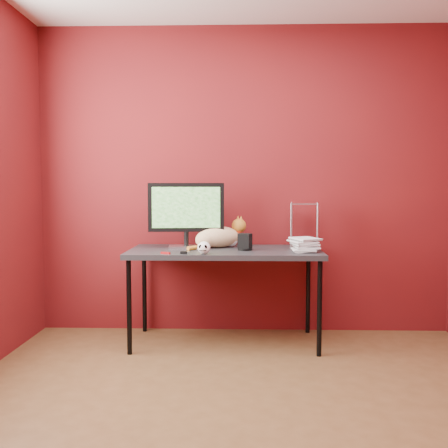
{
  "coord_description": "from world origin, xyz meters",
  "views": [
    {
      "loc": [
        -0.04,
        -2.53,
        1.23
      ],
      "look_at": [
        -0.15,
        1.15,
        0.97
      ],
      "focal_mm": 40.0,
      "sensor_mm": 36.0,
      "label": 1
    }
  ],
  "objects_px": {
    "monitor": "(186,212)",
    "skull_mug": "(204,248)",
    "desk": "(225,256)",
    "cat": "(219,237)",
    "book_stack": "(294,175)",
    "speaker": "(245,242)"
  },
  "relations": [
    {
      "from": "monitor",
      "to": "skull_mug",
      "type": "bearing_deg",
      "value": -70.76
    },
    {
      "from": "desk",
      "to": "skull_mug",
      "type": "bearing_deg",
      "value": -116.64
    },
    {
      "from": "cat",
      "to": "book_stack",
      "type": "bearing_deg",
      "value": -45.34
    },
    {
      "from": "monitor",
      "to": "desk",
      "type": "bearing_deg",
      "value": -16.93
    },
    {
      "from": "skull_mug",
      "to": "speaker",
      "type": "distance_m",
      "value": 0.39
    },
    {
      "from": "monitor",
      "to": "skull_mug",
      "type": "height_order",
      "value": "monitor"
    },
    {
      "from": "cat",
      "to": "desk",
      "type": "bearing_deg",
      "value": -91.5
    },
    {
      "from": "monitor",
      "to": "cat",
      "type": "bearing_deg",
      "value": 7.92
    },
    {
      "from": "speaker",
      "to": "monitor",
      "type": "bearing_deg",
      "value": -172.18
    },
    {
      "from": "skull_mug",
      "to": "cat",
      "type": "bearing_deg",
      "value": 84.96
    },
    {
      "from": "desk",
      "to": "cat",
      "type": "bearing_deg",
      "value": 113.1
    },
    {
      "from": "skull_mug",
      "to": "book_stack",
      "type": "distance_m",
      "value": 0.88
    },
    {
      "from": "desk",
      "to": "cat",
      "type": "distance_m",
      "value": 0.19
    },
    {
      "from": "monitor",
      "to": "cat",
      "type": "distance_m",
      "value": 0.33
    },
    {
      "from": "skull_mug",
      "to": "book_stack",
      "type": "xyz_separation_m",
      "value": [
        0.68,
        0.19,
        0.53
      ]
    },
    {
      "from": "monitor",
      "to": "book_stack",
      "type": "relative_size",
      "value": 0.52
    },
    {
      "from": "desk",
      "to": "skull_mug",
      "type": "xyz_separation_m",
      "value": [
        -0.15,
        -0.29,
        0.1
      ]
    },
    {
      "from": "skull_mug",
      "to": "book_stack",
      "type": "bearing_deg",
      "value": 23.6
    },
    {
      "from": "monitor",
      "to": "speaker",
      "type": "relative_size",
      "value": 4.64
    },
    {
      "from": "desk",
      "to": "monitor",
      "type": "relative_size",
      "value": 2.48
    },
    {
      "from": "desk",
      "to": "speaker",
      "type": "bearing_deg",
      "value": -17.55
    },
    {
      "from": "skull_mug",
      "to": "book_stack",
      "type": "relative_size",
      "value": 0.08
    }
  ]
}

